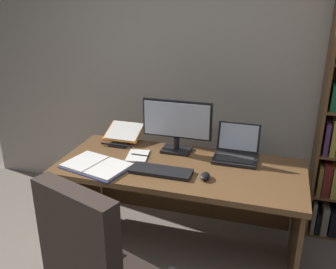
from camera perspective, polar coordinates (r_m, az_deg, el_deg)
wall_back at (r=3.30m, az=6.27°, el=10.40°), size 4.62×0.12×2.59m
desk at (r=2.80m, az=2.18°, el=-7.86°), size 1.72×0.74×0.75m
monitor at (r=2.79m, az=1.36°, el=1.38°), size 0.53×0.16×0.40m
laptop at (r=2.78m, az=10.38°, el=-2.57°), size 0.31×0.31×0.23m
keyboard at (r=2.53m, az=-1.05°, el=-5.62°), size 0.42×0.15×0.02m
computer_mouse at (r=2.46m, az=5.65°, el=-6.35°), size 0.06×0.10×0.04m
reading_stand_with_book at (r=3.06m, az=-6.83°, el=0.15°), size 0.29×0.29×0.12m
open_binder at (r=2.66m, az=-10.85°, el=-4.69°), size 0.51×0.40×0.02m
notepad at (r=2.78m, az=-4.64°, el=-3.25°), size 0.18×0.23×0.01m
pen at (r=2.77m, az=-4.26°, el=-3.13°), size 0.14×0.01×0.01m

